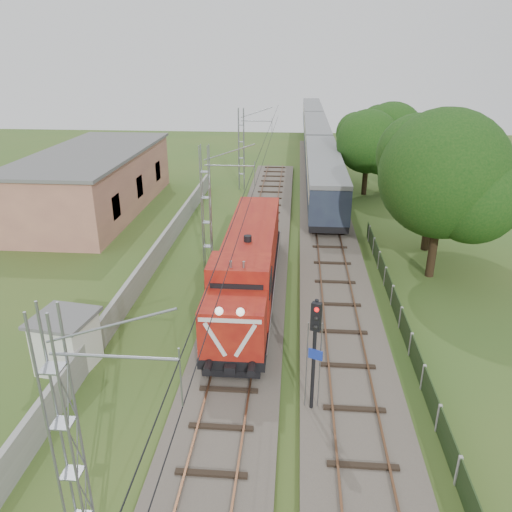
# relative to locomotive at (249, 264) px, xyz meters

# --- Properties ---
(ground) EXTENTS (140.00, 140.00, 0.00)m
(ground) POSITION_rel_locomotive_xyz_m (0.00, -8.06, -2.16)
(ground) COLOR #335821
(ground) RESTS_ON ground
(track_main) EXTENTS (4.20, 70.00, 0.45)m
(track_main) POSITION_rel_locomotive_xyz_m (0.00, -1.06, -1.97)
(track_main) COLOR #6B6054
(track_main) RESTS_ON ground
(track_side) EXTENTS (4.20, 80.00, 0.45)m
(track_side) POSITION_rel_locomotive_xyz_m (5.00, 11.94, -1.97)
(track_side) COLOR #6B6054
(track_side) RESTS_ON ground
(catenary) EXTENTS (3.31, 70.00, 8.00)m
(catenary) POSITION_rel_locomotive_xyz_m (-2.95, 3.94, 1.89)
(catenary) COLOR gray
(catenary) RESTS_ON ground
(boundary_wall) EXTENTS (0.25, 40.00, 1.50)m
(boundary_wall) POSITION_rel_locomotive_xyz_m (-6.50, 3.94, -1.41)
(boundary_wall) COLOR #9E9E99
(boundary_wall) RESTS_ON ground
(station_building) EXTENTS (8.40, 20.40, 5.22)m
(station_building) POSITION_rel_locomotive_xyz_m (-15.00, 15.94, 0.47)
(station_building) COLOR tan
(station_building) RESTS_ON ground
(fence) EXTENTS (0.12, 32.00, 1.20)m
(fence) POSITION_rel_locomotive_xyz_m (8.00, -5.06, -1.56)
(fence) COLOR black
(fence) RESTS_ON ground
(locomotive) EXTENTS (2.86, 16.32, 4.15)m
(locomotive) POSITION_rel_locomotive_xyz_m (0.00, 0.00, 0.00)
(locomotive) COLOR black
(locomotive) RESTS_ON ground
(coach_rake) EXTENTS (3.09, 68.92, 3.57)m
(coach_rake) POSITION_rel_locomotive_xyz_m (5.00, 44.05, 0.40)
(coach_rake) COLOR black
(coach_rake) RESTS_ON ground
(signal_post) EXTENTS (0.53, 0.43, 5.02)m
(signal_post) POSITION_rel_locomotive_xyz_m (3.34, -9.55, 1.29)
(signal_post) COLOR black
(signal_post) RESTS_ON ground
(relay_hut) EXTENTS (2.83, 2.83, 2.57)m
(relay_hut) POSITION_rel_locomotive_xyz_m (-7.40, -7.17, -0.86)
(relay_hut) COLOR silver
(relay_hut) RESTS_ON ground
(tree_a) EXTENTS (7.08, 6.74, 9.18)m
(tree_a) POSITION_rel_locomotive_xyz_m (11.87, 8.63, 3.57)
(tree_a) COLOR #312114
(tree_a) RESTS_ON ground
(tree_b) EXTENTS (7.93, 7.56, 10.28)m
(tree_b) POSITION_rel_locomotive_xyz_m (11.12, 4.04, 4.26)
(tree_b) COLOR #312114
(tree_b) RESTS_ON ground
(tree_c) EXTENTS (6.26, 5.96, 8.12)m
(tree_c) POSITION_rel_locomotive_xyz_m (9.23, 23.05, 2.91)
(tree_c) COLOR #312114
(tree_c) RESTS_ON ground
(tree_d) EXTENTS (6.59, 6.27, 8.54)m
(tree_d) POSITION_rel_locomotive_xyz_m (11.86, 25.99, 3.17)
(tree_d) COLOR #312114
(tree_d) RESTS_ON ground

